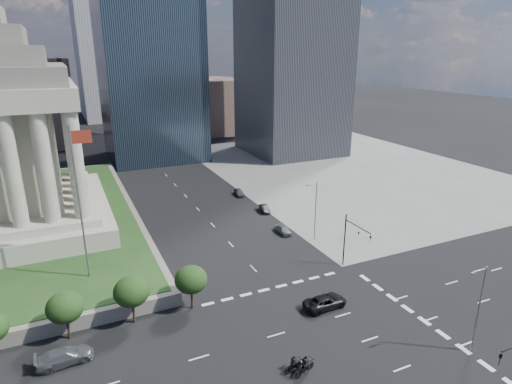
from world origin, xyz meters
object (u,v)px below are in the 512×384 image
pickup_truck (325,302)px  motorcycle_lead (293,364)px  suv_grey (64,356)px  parked_sedan_near (283,229)px  street_lamp_north (315,208)px  street_lamp_south (478,305)px  parked_sedan_far (239,192)px  motorcycle_trail (305,365)px  flagpole (80,196)px  traffic_signal_ne (353,237)px  parked_sedan_mid (264,209)px

pickup_truck → motorcycle_lead: 12.06m
suv_grey → parked_sedan_near: size_ratio=1.36×
street_lamp_north → suv_grey: bearing=-158.8°
street_lamp_south → parked_sedan_far: 57.75m
street_lamp_north → parked_sedan_near: (-3.40, 4.40, -4.96)m
street_lamp_north → motorcycle_lead: (-18.40, -25.71, -4.82)m
street_lamp_south → pickup_truck: bearing=125.2°
motorcycle_lead → motorcycle_trail: bearing=-57.5°
street_lamp_south → motorcycle_lead: 19.74m
flagpole → motorcycle_lead: bearing=-55.8°
suv_grey → motorcycle_lead: motorcycle_lead is taller
traffic_signal_ne → motorcycle_lead: bearing=-140.7°
street_lamp_north → motorcycle_lead: size_ratio=4.41×
street_lamp_south → traffic_signal_ne: bearing=92.4°
parked_sedan_mid → parked_sedan_far: size_ratio=0.94×
parked_sedan_near → motorcycle_lead: 33.63m
traffic_signal_ne → parked_sedan_far: size_ratio=1.91×
street_lamp_south → parked_sedan_near: 35.91m
parked_sedan_far → flagpole: bearing=-133.0°
pickup_truck → parked_sedan_far: pickup_truck is taller
traffic_signal_ne → suv_grey: size_ratio=1.44×
pickup_truck → motorcycle_lead: bearing=128.6°
parked_sedan_mid → street_lamp_north: bearing=-74.0°
pickup_truck → suv_grey: bearing=82.0°
parked_sedan_near → suv_grey: bearing=-150.9°
traffic_signal_ne → parked_sedan_near: (-2.58, 15.71, -4.55)m
traffic_signal_ne → motorcycle_trail: size_ratio=3.00×
suv_grey → parked_sedan_near: bearing=-65.2°
parked_sedan_near → motorcycle_lead: bearing=-116.1°
street_lamp_north → suv_grey: (-38.90, -15.06, -4.85)m
parked_sedan_far → motorcycle_trail: bearing=-98.9°
flagpole → traffic_signal_ne: flagpole is taller
motorcycle_trail → parked_sedan_far: bearing=54.9°
street_lamp_north → motorcycle_trail: 32.14m
street_lamp_south → parked_sedan_near: (-3.40, 35.40, -4.96)m
street_lamp_south → motorcycle_trail: street_lamp_south is taller
street_lamp_north → parked_sedan_far: (-2.50, 26.48, -4.95)m
street_lamp_north → pickup_truck: bearing=-117.9°
parked_sedan_far → motorcycle_trail: motorcycle_trail is taller
motorcycle_lead → motorcycle_trail: size_ratio=0.85×
traffic_signal_ne → street_lamp_south: (0.83, -19.70, 0.41)m
parked_sedan_mid → motorcycle_lead: size_ratio=1.73×
parked_sedan_near → parked_sedan_mid: parked_sedan_near is taller
traffic_signal_ne → street_lamp_south: bearing=-87.6°
street_lamp_south → motorcycle_lead: bearing=163.9°
street_lamp_south → flagpole: bearing=139.5°
flagpole → street_lamp_north: (35.16, 1.00, -7.45)m
flagpole → traffic_signal_ne: bearing=-16.7°
traffic_signal_ne → parked_sedan_near: traffic_signal_ne is taller
flagpole → parked_sedan_mid: flagpole is taller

